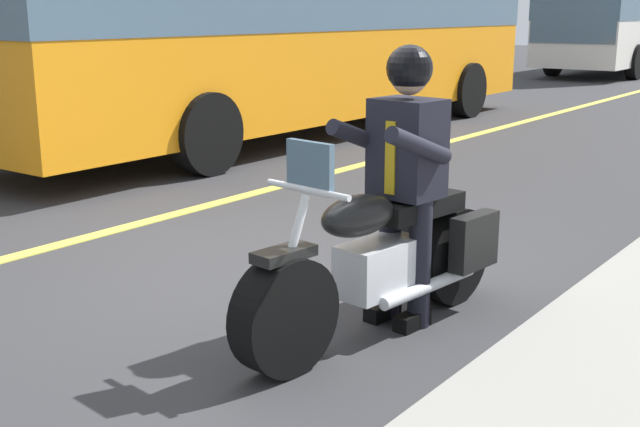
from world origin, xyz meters
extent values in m
plane|color=#333335|center=(0.00, 0.00, 0.00)|extent=(80.00, 80.00, 0.00)
cube|color=#E5DB4C|center=(0.00, -2.00, 0.01)|extent=(60.00, 0.16, 0.01)
cylinder|color=black|center=(1.12, 1.10, 0.33)|extent=(0.68, 0.27, 0.66)
cylinder|color=black|center=(-0.42, 1.27, 0.33)|extent=(0.68, 0.27, 0.66)
cube|color=silver|center=(0.33, 1.19, 0.42)|extent=(0.59, 0.34, 0.32)
ellipsoid|color=black|center=(0.53, 1.17, 0.78)|extent=(0.59, 0.34, 0.24)
cube|color=black|center=(-0.02, 1.23, 0.74)|extent=(0.73, 0.36, 0.12)
cube|color=black|center=(-0.34, 1.49, 0.48)|extent=(0.41, 0.16, 0.36)
cube|color=black|center=(-0.39, 1.05, 0.48)|extent=(0.41, 0.16, 0.36)
cylinder|color=silver|center=(1.10, 1.10, 0.60)|extent=(0.35, 0.09, 0.76)
cylinder|color=silver|center=(0.94, 1.12, 1.00)|extent=(0.10, 0.60, 0.04)
cube|color=black|center=(1.12, 1.10, 0.68)|extent=(0.38, 0.20, 0.06)
cylinder|color=silver|center=(0.05, 1.38, 0.26)|extent=(0.90, 0.18, 0.08)
cube|color=slate|center=(0.92, 1.12, 1.12)|extent=(0.08, 0.32, 0.28)
cylinder|color=black|center=(0.09, 1.34, 0.42)|extent=(0.14, 0.14, 0.84)
cube|color=black|center=(0.15, 1.33, 0.05)|extent=(0.27, 0.14, 0.10)
cylinder|color=black|center=(0.07, 1.10, 0.42)|extent=(0.14, 0.14, 0.84)
cube|color=black|center=(0.13, 1.09, 0.05)|extent=(0.27, 0.14, 0.10)
cube|color=black|center=(0.08, 1.22, 1.12)|extent=(0.36, 0.43, 0.60)
cube|color=#B28C14|center=(0.24, 1.20, 1.08)|extent=(0.03, 0.07, 0.44)
cylinder|color=black|center=(0.28, 1.42, 1.18)|extent=(0.56, 0.16, 0.28)
cylinder|color=black|center=(0.23, 0.98, 1.18)|extent=(0.56, 0.16, 0.28)
sphere|color=tan|center=(0.08, 1.22, 1.55)|extent=(0.22, 0.22, 0.22)
sphere|color=black|center=(0.08, 1.22, 1.60)|extent=(0.28, 0.28, 0.28)
cube|color=white|center=(-23.39, -4.36, 1.77)|extent=(11.00, 2.50, 2.85)
cube|color=slate|center=(-23.39, -4.36, 2.10)|extent=(11.04, 2.52, 0.90)
cube|color=slate|center=(-17.89, -4.36, 2.00)|extent=(0.06, 2.40, 1.90)
cylinder|color=black|center=(-19.79, -3.16, 0.50)|extent=(1.00, 0.30, 1.00)
cylinder|color=black|center=(-19.79, -5.56, 0.50)|extent=(1.00, 0.30, 1.00)
cylinder|color=black|center=(-26.59, -5.56, 0.50)|extent=(1.00, 0.30, 1.00)
cube|color=orange|center=(-5.76, -4.34, 1.77)|extent=(11.00, 2.50, 2.85)
cube|color=slate|center=(-11.26, -4.34, 2.00)|extent=(0.06, 2.40, 1.90)
cylinder|color=black|center=(-9.36, -5.54, 0.50)|extent=(1.00, 0.30, 1.00)
cylinder|color=black|center=(-9.36, -3.14, 0.50)|extent=(1.00, 0.30, 1.00)
cylinder|color=black|center=(-2.56, -5.54, 0.50)|extent=(1.00, 0.30, 1.00)
cylinder|color=black|center=(-2.56, -3.14, 0.50)|extent=(1.00, 0.30, 1.00)
cube|color=slate|center=(-13.68, -10.97, 2.00)|extent=(1.10, 0.06, 1.60)
cube|color=slate|center=(-8.15, -10.97, 2.00)|extent=(1.10, 0.06, 1.60)
camera|label=1|loc=(4.27, 3.71, 1.93)|focal=45.29mm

